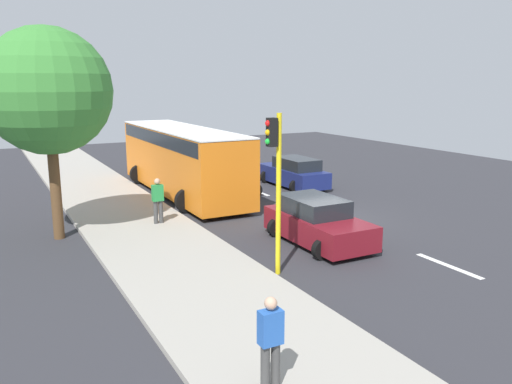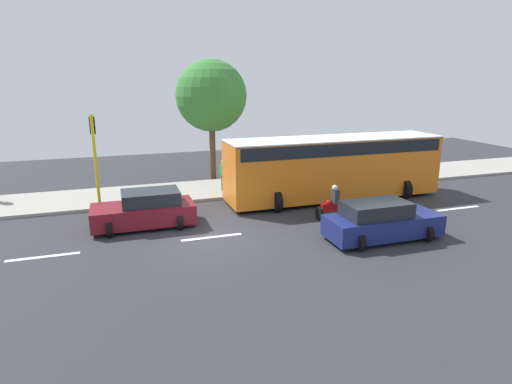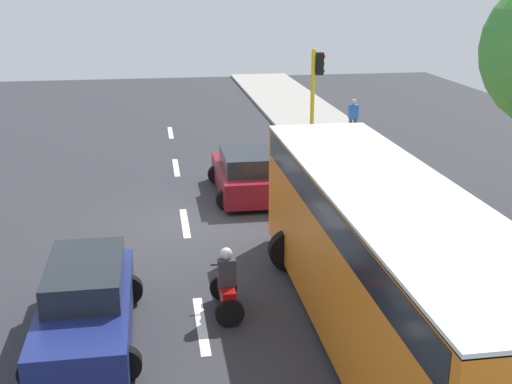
{
  "view_description": "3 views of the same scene",
  "coord_description": "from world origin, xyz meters",
  "px_view_note": "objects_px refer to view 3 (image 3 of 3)",
  "views": [
    {
      "loc": [
        11.82,
        16.16,
        5.33
      ],
      "look_at": [
        2.56,
        -1.25,
        1.12
      ],
      "focal_mm": 36.59,
      "sensor_mm": 36.0,
      "label": 1
    },
    {
      "loc": [
        -15.49,
        3.33,
        6.08
      ],
      "look_at": [
        2.75,
        -2.75,
        0.91
      ],
      "focal_mm": 30.11,
      "sensor_mm": 36.0,
      "label": 2
    },
    {
      "loc": [
        -0.78,
        -18.0,
        6.74
      ],
      "look_at": [
        1.84,
        -1.55,
        1.36
      ],
      "focal_mm": 46.17,
      "sensor_mm": 36.0,
      "label": 3
    }
  ],
  "objects_px": {
    "pedestrian_near_signal": "(353,117)",
    "pedestrian_by_tree": "(419,200)",
    "car_dark_blue": "(86,306)",
    "motorcycle": "(226,286)",
    "city_bus": "(386,253)",
    "traffic_light_corner": "(315,95)",
    "car_maroon": "(246,174)"
  },
  "relations": [
    {
      "from": "city_bus",
      "to": "traffic_light_corner",
      "type": "height_order",
      "value": "traffic_light_corner"
    },
    {
      "from": "car_maroon",
      "to": "pedestrian_near_signal",
      "type": "bearing_deg",
      "value": 50.33
    },
    {
      "from": "car_dark_blue",
      "to": "pedestrian_by_tree",
      "type": "relative_size",
      "value": 2.64
    },
    {
      "from": "pedestrian_near_signal",
      "to": "traffic_light_corner",
      "type": "xyz_separation_m",
      "value": [
        -2.99,
        -5.0,
        1.87
      ]
    },
    {
      "from": "traffic_light_corner",
      "to": "city_bus",
      "type": "bearing_deg",
      "value": -97.14
    },
    {
      "from": "city_bus",
      "to": "motorcycle",
      "type": "height_order",
      "value": "city_bus"
    },
    {
      "from": "traffic_light_corner",
      "to": "motorcycle",
      "type": "bearing_deg",
      "value": -113.65
    },
    {
      "from": "car_maroon",
      "to": "pedestrian_near_signal",
      "type": "xyz_separation_m",
      "value": [
        5.69,
        6.86,
        0.35
      ]
    },
    {
      "from": "city_bus",
      "to": "pedestrian_by_tree",
      "type": "height_order",
      "value": "city_bus"
    },
    {
      "from": "pedestrian_near_signal",
      "to": "traffic_light_corner",
      "type": "bearing_deg",
      "value": -120.84
    },
    {
      "from": "car_dark_blue",
      "to": "pedestrian_near_signal",
      "type": "bearing_deg",
      "value": 56.72
    },
    {
      "from": "pedestrian_by_tree",
      "to": "pedestrian_near_signal",
      "type": "bearing_deg",
      "value": 81.89
    },
    {
      "from": "pedestrian_near_signal",
      "to": "pedestrian_by_tree",
      "type": "relative_size",
      "value": 1.0
    },
    {
      "from": "motorcycle",
      "to": "pedestrian_by_tree",
      "type": "bearing_deg",
      "value": 31.88
    },
    {
      "from": "motorcycle",
      "to": "traffic_light_corner",
      "type": "bearing_deg",
      "value": 66.35
    },
    {
      "from": "city_bus",
      "to": "car_dark_blue",
      "type": "bearing_deg",
      "value": 170.29
    },
    {
      "from": "motorcycle",
      "to": "pedestrian_near_signal",
      "type": "distance_m",
      "value": 16.45
    },
    {
      "from": "pedestrian_near_signal",
      "to": "car_maroon",
      "type": "bearing_deg",
      "value": -129.67
    },
    {
      "from": "pedestrian_near_signal",
      "to": "city_bus",
      "type": "bearing_deg",
      "value": -105.12
    },
    {
      "from": "car_maroon",
      "to": "pedestrian_by_tree",
      "type": "height_order",
      "value": "pedestrian_by_tree"
    },
    {
      "from": "pedestrian_near_signal",
      "to": "traffic_light_corner",
      "type": "relative_size",
      "value": 0.38
    },
    {
      "from": "pedestrian_near_signal",
      "to": "pedestrian_by_tree",
      "type": "bearing_deg",
      "value": -98.11
    },
    {
      "from": "car_dark_blue",
      "to": "motorcycle",
      "type": "bearing_deg",
      "value": 11.62
    },
    {
      "from": "car_maroon",
      "to": "traffic_light_corner",
      "type": "xyz_separation_m",
      "value": [
        2.7,
        1.86,
        2.22
      ]
    },
    {
      "from": "car_maroon",
      "to": "pedestrian_by_tree",
      "type": "bearing_deg",
      "value": -46.98
    },
    {
      "from": "car_dark_blue",
      "to": "city_bus",
      "type": "distance_m",
      "value": 5.85
    },
    {
      "from": "city_bus",
      "to": "motorcycle",
      "type": "xyz_separation_m",
      "value": [
        -2.86,
        1.55,
        -1.2
      ]
    },
    {
      "from": "pedestrian_near_signal",
      "to": "traffic_light_corner",
      "type": "distance_m",
      "value": 6.12
    },
    {
      "from": "car_dark_blue",
      "to": "motorcycle",
      "type": "height_order",
      "value": "motorcycle"
    },
    {
      "from": "city_bus",
      "to": "car_maroon",
      "type": "bearing_deg",
      "value": 97.74
    },
    {
      "from": "car_maroon",
      "to": "motorcycle",
      "type": "distance_m",
      "value": 8.06
    },
    {
      "from": "city_bus",
      "to": "pedestrian_near_signal",
      "type": "bearing_deg",
      "value": 74.88
    }
  ]
}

